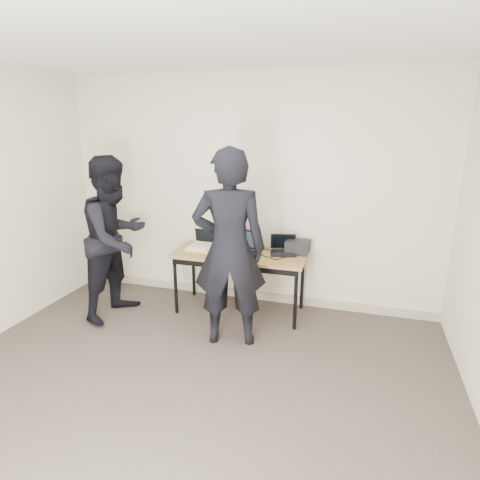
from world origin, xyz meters
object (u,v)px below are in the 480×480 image
at_px(laptop_beige, 202,245).
at_px(person_observer, 116,238).
at_px(desk, 239,258).
at_px(laptop_center, 242,248).
at_px(person_typist, 229,249).
at_px(laptop_right, 283,249).
at_px(equipment_box, 298,247).
at_px(leather_satchel, 231,236).

relative_size(laptop_beige, person_observer, 0.17).
height_order(desk, person_observer, person_observer).
relative_size(desk, laptop_center, 3.64).
relative_size(person_typist, person_observer, 1.07).
bearing_deg(person_observer, laptop_right, -61.84).
relative_size(equipment_box, person_observer, 0.14).
height_order(laptop_center, person_observer, person_observer).
bearing_deg(person_typist, leather_satchel, -87.83).
relative_size(laptop_center, leather_satchel, 1.08).
distance_m(laptop_beige, leather_satchel, 0.36).
distance_m(laptop_right, person_typist, 0.91).
bearing_deg(person_typist, person_observer, -24.24).
height_order(desk, leather_satchel, leather_satchel).
xyz_separation_m(laptop_right, equipment_box, (0.15, 0.06, 0.03)).
xyz_separation_m(laptop_center, leather_satchel, (-0.21, 0.23, 0.07)).
height_order(leather_satchel, person_observer, person_observer).
bearing_deg(equipment_box, leather_satchel, 177.47).
bearing_deg(desk, laptop_beige, 175.52).
xyz_separation_m(laptop_beige, person_observer, (-0.83, -0.47, 0.14)).
distance_m(desk, laptop_right, 0.51).
bearing_deg(person_typist, equipment_box, -137.09).
relative_size(laptop_center, person_typist, 0.21).
height_order(desk, laptop_center, laptop_center).
distance_m(laptop_center, person_typist, 0.69).
bearing_deg(person_observer, desk, -61.14).
distance_m(desk, person_observer, 1.40).
bearing_deg(person_typist, laptop_beige, -65.73).
distance_m(person_typist, person_observer, 1.42).
relative_size(desk, leather_satchel, 3.92).
xyz_separation_m(equipment_box, person_observer, (-1.93, -0.63, 0.11)).
height_order(desk, laptop_right, laptop_right).
xyz_separation_m(laptop_right, leather_satchel, (-0.65, 0.09, 0.08)).
bearing_deg(laptop_beige, laptop_right, 9.68).
bearing_deg(equipment_box, person_observer, -161.99).
height_order(laptop_right, person_typist, person_typist).
bearing_deg(desk, equipment_box, 16.44).
height_order(person_typist, person_observer, person_typist).
xyz_separation_m(equipment_box, person_typist, (-0.53, -0.85, 0.18)).
relative_size(laptop_beige, person_typist, 0.16).
relative_size(laptop_right, person_observer, 0.19).
height_order(laptop_right, equipment_box, laptop_right).
relative_size(laptop_beige, equipment_box, 1.19).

